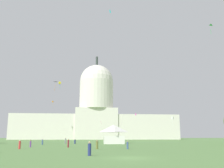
{
  "coord_description": "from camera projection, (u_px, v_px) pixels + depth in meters",
  "views": [
    {
      "loc": [
        -4.73,
        -27.95,
        2.23
      ],
      "look_at": [
        5.98,
        75.25,
        23.55
      ],
      "focal_mm": 41.13,
      "sensor_mm": 36.0,
      "label": 1
    }
  ],
  "objects": [
    {
      "name": "ground_plane",
      "position": [
        129.0,
        158.0,
        27.26
      ],
      "size": [
        800.0,
        800.0,
        0.0
      ],
      "primitive_type": "plane",
      "color": "#567F42"
    },
    {
      "name": "capitol_building",
      "position": [
        96.0,
        113.0,
        206.51
      ],
      "size": [
        130.62,
        27.3,
        68.14
      ],
      "color": "silver",
      "rests_on": "ground_plane"
    },
    {
      "name": "event_tent",
      "position": [
        114.0,
        134.0,
        80.6
      ],
      "size": [
        6.79,
        6.61,
        5.89
      ],
      "rotation": [
        0.0,
        0.0,
        -0.04
      ],
      "color": "white",
      "rests_on": "ground_plane"
    },
    {
      "name": "person_olive_deep_crowd",
      "position": [
        97.0,
        145.0,
        46.17
      ],
      "size": [
        0.48,
        0.48,
        1.6
      ],
      "rotation": [
        0.0,
        0.0,
        4.62
      ],
      "color": "olive",
      "rests_on": "ground_plane"
    },
    {
      "name": "person_maroon_aisle_center",
      "position": [
        68.0,
        143.0,
        53.83
      ],
      "size": [
        0.43,
        0.43,
        1.76
      ],
      "rotation": [
        0.0,
        0.0,
        4.33
      ],
      "color": "maroon",
      "rests_on": "ground_plane"
    },
    {
      "name": "person_navy_edge_east",
      "position": [
        90.0,
        149.0,
        30.47
      ],
      "size": [
        0.47,
        0.47,
        1.66
      ],
      "rotation": [
        0.0,
        0.0,
        2.96
      ],
      "color": "navy",
      "rests_on": "ground_plane"
    },
    {
      "name": "person_red_mid_right",
      "position": [
        20.0,
        145.0,
        46.64
      ],
      "size": [
        0.45,
        0.45,
        1.65
      ],
      "rotation": [
        0.0,
        0.0,
        1.8
      ],
      "color": "red",
      "rests_on": "ground_plane"
    },
    {
      "name": "person_navy_front_center",
      "position": [
        75.0,
        142.0,
        80.8
      ],
      "size": [
        0.47,
        0.47,
        1.51
      ],
      "rotation": [
        0.0,
        0.0,
        1.51
      ],
      "color": "navy",
      "rests_on": "ground_plane"
    },
    {
      "name": "person_grey_lawn_far_right",
      "position": [
        66.0,
        141.0,
        83.48
      ],
      "size": [
        0.49,
        0.49,
        1.78
      ],
      "rotation": [
        0.0,
        0.0,
        4.87
      ],
      "color": "gray",
      "rests_on": "ground_plane"
    },
    {
      "name": "person_denim_lawn_far_left",
      "position": [
        42.0,
        142.0,
        72.46
      ],
      "size": [
        0.57,
        0.57,
        1.62
      ],
      "rotation": [
        0.0,
        0.0,
        1.08
      ],
      "color": "#3D5684",
      "rests_on": "ground_plane"
    },
    {
      "name": "person_denim_back_right",
      "position": [
        128.0,
        145.0,
        46.51
      ],
      "size": [
        0.45,
        0.45,
        1.48
      ],
      "rotation": [
        0.0,
        0.0,
        5.1
      ],
      "color": "#3D5684",
      "rests_on": "ground_plane"
    },
    {
      "name": "person_purple_mid_left",
      "position": [
        30.0,
        144.0,
        54.53
      ],
      "size": [
        0.44,
        0.44,
        1.54
      ],
      "rotation": [
        0.0,
        0.0,
        2.61
      ],
      "color": "#703D93",
      "rests_on": "ground_plane"
    },
    {
      "name": "kite_pink_low",
      "position": [
        101.0,
        122.0,
        114.66
      ],
      "size": [
        0.62,
        0.97,
        1.48
      ],
      "rotation": [
        0.0,
        0.0,
        3.84
      ],
      "color": "pink"
    },
    {
      "name": "kite_yellow_mid",
      "position": [
        60.0,
        83.0,
        130.39
      ],
      "size": [
        1.24,
        1.26,
        3.92
      ],
      "rotation": [
        0.0,
        0.0,
        0.23
      ],
      "color": "yellow"
    },
    {
      "name": "kite_white_low",
      "position": [
        172.0,
        118.0,
        106.33
      ],
      "size": [
        1.22,
        1.22,
        4.42
      ],
      "rotation": [
        0.0,
        0.0,
        3.93
      ],
      "color": "white"
    },
    {
      "name": "kite_magenta_low",
      "position": [
        136.0,
        114.0,
        174.8
      ],
      "size": [
        0.52,
        0.81,
        1.48
      ],
      "rotation": [
        0.0,
        0.0,
        4.71
      ],
      "color": "#D1339E"
    },
    {
      "name": "kite_cyan_high",
      "position": [
        110.0,
        11.0,
        102.89
      ],
      "size": [
        0.65,
        0.92,
        1.3
      ],
      "rotation": [
        0.0,
        0.0,
        4.61
      ],
      "color": "#33BCDB"
    },
    {
      "name": "kite_black_mid",
      "position": [
        56.0,
        83.0,
        107.23
      ],
      "size": [
        1.79,
        0.83,
        3.71
      ],
      "rotation": [
        0.0,
        0.0,
        3.08
      ],
      "color": "black"
    },
    {
      "name": "kite_orange_mid",
      "position": [
        53.0,
        102.0,
        179.78
      ],
      "size": [
        1.09,
        1.1,
        3.02
      ],
      "rotation": [
        0.0,
        0.0,
        2.46
      ],
      "color": "orange"
    },
    {
      "name": "kite_green_mid",
      "position": [
        209.0,
        27.0,
        64.61
      ],
      "size": [
        1.38,
        1.43,
        2.12
      ],
      "rotation": [
        0.0,
        0.0,
        4.0
      ],
      "color": "green"
    }
  ]
}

